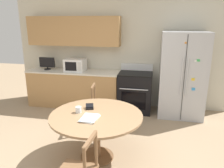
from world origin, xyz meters
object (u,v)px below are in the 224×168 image
object	(u,v)px
refrigerator	(182,75)
dining_chair_far	(102,108)
wallet	(90,107)
countertop_tv	(47,63)
microwave	(75,65)
candle_glass	(78,110)
oven_range	(135,92)

from	to	relation	value
refrigerator	dining_chair_far	xyz separation A→B (m)	(-1.56, -1.02, -0.50)
wallet	countertop_tv	bearing A→B (deg)	131.95
refrigerator	wallet	xyz separation A→B (m)	(-1.57, -1.77, -0.17)
microwave	candle_glass	distance (m)	2.18
oven_range	candle_glass	distance (m)	2.13
countertop_tv	dining_chair_far	size ratio (longest dim) A/B	0.43
microwave	countertop_tv	xyz separation A→B (m)	(-0.75, 0.02, 0.02)
candle_glass	wallet	size ratio (longest dim) A/B	0.59
microwave	candle_glass	world-z (taller)	microwave
oven_range	wallet	distance (m)	1.92
candle_glass	wallet	bearing A→B (deg)	56.78
candle_glass	microwave	bearing A→B (deg)	111.49
microwave	countertop_tv	bearing A→B (deg)	178.13
oven_range	countertop_tv	world-z (taller)	countertop_tv
refrigerator	oven_range	xyz separation A→B (m)	(-1.02, 0.05, -0.46)
refrigerator	dining_chair_far	size ratio (longest dim) A/B	2.06
refrigerator	candle_glass	world-z (taller)	refrigerator
countertop_tv	dining_chair_far	world-z (taller)	countertop_tv
countertop_tv	dining_chair_far	bearing A→B (deg)	-33.55
candle_glass	wallet	xyz separation A→B (m)	(0.12, 0.18, -0.01)
microwave	refrigerator	bearing A→B (deg)	-1.41
candle_glass	oven_range	bearing A→B (deg)	71.51
oven_range	wallet	world-z (taller)	oven_range
countertop_tv	oven_range	bearing A→B (deg)	-0.86
dining_chair_far	candle_glass	size ratio (longest dim) A/B	9.75
microwave	wallet	world-z (taller)	microwave
dining_chair_far	wallet	world-z (taller)	dining_chair_far
oven_range	refrigerator	bearing A→B (deg)	-2.93
dining_chair_far	countertop_tv	bearing A→B (deg)	-131.01
candle_glass	wallet	distance (m)	0.22
microwave	dining_chair_far	bearing A→B (deg)	-49.69
countertop_tv	wallet	bearing A→B (deg)	-48.05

